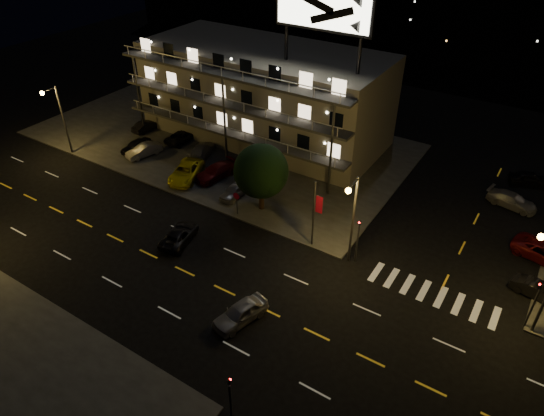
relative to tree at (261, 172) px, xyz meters
The scene contains 26 objects.
ground 11.45m from the tree, 81.14° to the right, with size 140.00×140.00×0.00m, color black.
curb_nw 16.03m from the tree, 142.68° to the left, with size 44.00×24.00×0.15m, color #333331.
motel 15.73m from the tree, 121.95° to the left, with size 28.00×13.80×18.10m.
streetlight_nw 24.51m from the tree, behind, with size 0.44×1.92×8.00m.
streetlight_nc 10.53m from the tree, 14.62° to the right, with size 0.44×1.92×8.00m.
signal_nw 10.95m from the tree, 11.08° to the right, with size 0.20×0.27×4.60m.
signal_sw 21.90m from the tree, 60.83° to the right, with size 0.20×0.27×4.60m.
signal_ne 23.78m from the tree, ahead, with size 0.27×0.20×4.60m.
banner_north 7.11m from the tree, 17.96° to the right, with size 0.83×0.16×6.40m.
stop_sign 3.37m from the tree, 123.88° to the right, with size 0.91×0.11×2.61m.
tree is the anchor object (origin of this frame).
lot_car_0 18.77m from the tree, behind, with size 1.52×3.78×1.29m, color black.
lot_car_1 17.13m from the tree, behind, with size 1.42×4.06×1.34m, color gray.
lot_car_2 10.08m from the tree, behind, with size 2.48×5.37×1.49m, color yellow.
lot_car_3 8.03m from the tree, 162.92° to the left, with size 1.97×4.86×1.41m, color #600D11.
lot_car_4 4.65m from the tree, behind, with size 1.51×3.74×1.28m, color gray.
lot_car_5 22.35m from the tree, 163.11° to the left, with size 1.34×3.84×1.26m, color black.
lot_car_6 17.20m from the tree, 157.28° to the left, with size 2.06×4.47×1.24m, color black.
lot_car_7 12.78m from the tree, 156.04° to the left, with size 1.90×4.68×1.36m, color gray.
lot_car_8 8.53m from the tree, 135.67° to the left, with size 1.48×3.67×1.25m, color black.
lot_car_9 8.29m from the tree, 114.83° to the left, with size 1.36×3.90×1.28m, color #600D11.
side_car_0 24.10m from the tree, ahead, with size 1.31×3.76×1.24m, color black.
side_car_2 24.14m from the tree, 33.75° to the left, with size 1.87×4.60×1.34m, color gray.
side_car_3 27.93m from the tree, 41.89° to the left, with size 1.61×4.01×1.37m, color black.
road_car_east 14.32m from the tree, 62.43° to the right, with size 1.73×4.29×1.46m, color gray.
road_car_west 9.16m from the tree, 112.79° to the right, with size 2.04×4.42×1.23m, color black.
Camera 1 is at (19.53, -20.71, 26.34)m, focal length 32.00 mm.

